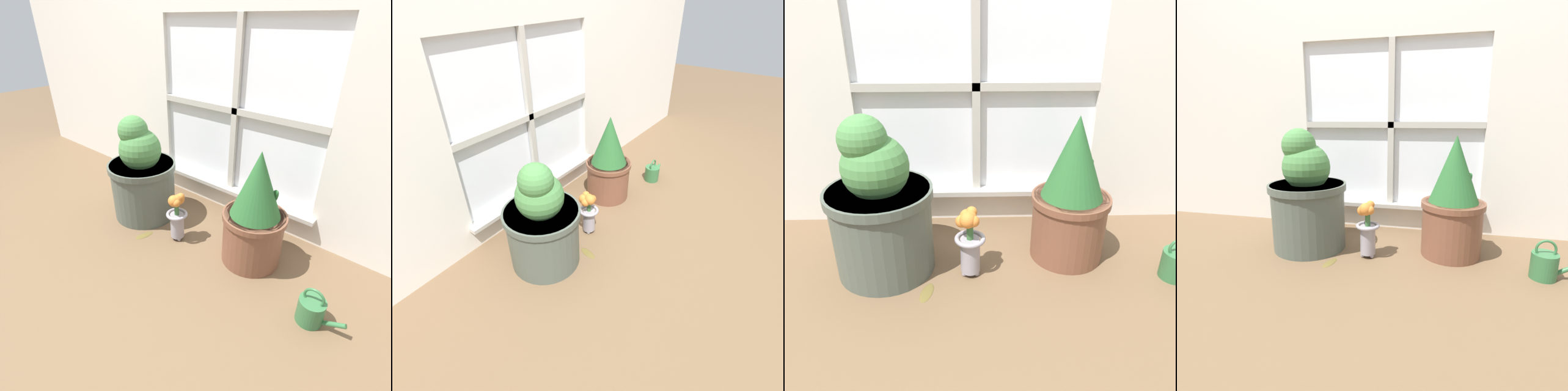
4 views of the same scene
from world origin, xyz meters
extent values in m
plane|color=brown|center=(0.00, 0.00, 0.00)|extent=(10.00, 10.00, 0.00)
cube|color=silver|center=(0.00, 0.62, 0.08)|extent=(1.08, 0.05, 0.17)
cube|color=white|center=(0.00, 0.63, 0.65)|extent=(1.08, 0.02, 0.96)
cube|color=#BCB7AD|center=(0.00, 0.60, 0.65)|extent=(0.04, 0.02, 0.96)
cube|color=#BCB7AD|center=(0.00, 0.60, 0.65)|extent=(1.08, 0.02, 0.04)
cube|color=#BCB7AD|center=(0.00, 0.57, 0.15)|extent=(1.14, 0.06, 0.02)
cylinder|color=#4C564C|center=(-0.37, 0.19, 0.18)|extent=(0.38, 0.38, 0.35)
cylinder|color=#4C564C|center=(-0.37, 0.19, 0.33)|extent=(0.41, 0.41, 0.04)
cylinder|color=#38281E|center=(-0.37, 0.19, 0.35)|extent=(0.35, 0.35, 0.01)
sphere|color=#477F42|center=(-0.37, 0.19, 0.44)|extent=(0.25, 0.25, 0.25)
sphere|color=#477F42|center=(-0.40, 0.18, 0.55)|extent=(0.17, 0.17, 0.17)
ellipsoid|color=#477F42|center=(-0.30, 0.18, 0.43)|extent=(0.06, 0.11, 0.17)
cylinder|color=brown|center=(0.37, 0.26, 0.14)|extent=(0.30, 0.30, 0.28)
cylinder|color=brown|center=(0.37, 0.26, 0.27)|extent=(0.32, 0.32, 0.03)
cylinder|color=#38281E|center=(0.37, 0.26, 0.27)|extent=(0.27, 0.27, 0.01)
cone|color=#28602D|center=(0.37, 0.26, 0.44)|extent=(0.24, 0.24, 0.33)
ellipsoid|color=#28602D|center=(0.42, 0.33, 0.36)|extent=(0.11, 0.10, 0.14)
sphere|color=#99939E|center=(-0.03, 0.16, 0.01)|extent=(0.02, 0.02, 0.02)
sphere|color=#99939E|center=(-0.06, 0.12, 0.01)|extent=(0.02, 0.02, 0.02)
sphere|color=#99939E|center=(-0.01, 0.12, 0.01)|extent=(0.02, 0.02, 0.02)
cylinder|color=#99939E|center=(-0.03, 0.14, 0.09)|extent=(0.08, 0.08, 0.15)
torus|color=#99939E|center=(-0.03, 0.14, 0.16)|extent=(0.12, 0.12, 0.02)
cylinder|color=#386633|center=(-0.03, 0.14, 0.20)|extent=(0.03, 0.03, 0.08)
sphere|color=orange|center=(-0.03, 0.14, 0.26)|extent=(0.05, 0.05, 0.05)
sphere|color=orange|center=(-0.03, 0.16, 0.27)|extent=(0.04, 0.04, 0.04)
sphere|color=orange|center=(-0.04, 0.17, 0.24)|extent=(0.06, 0.06, 0.06)
sphere|color=orange|center=(-0.06, 0.14, 0.24)|extent=(0.05, 0.05, 0.05)
sphere|color=orange|center=(-0.04, 0.12, 0.25)|extent=(0.06, 0.06, 0.06)
sphere|color=orange|center=(-0.02, 0.12, 0.25)|extent=(0.04, 0.04, 0.04)
cylinder|color=#336B3D|center=(0.76, 0.09, 0.06)|extent=(0.11, 0.11, 0.12)
cylinder|color=#336B3D|center=(0.86, 0.09, 0.05)|extent=(0.10, 0.02, 0.07)
torus|color=#336B3D|center=(0.76, 0.09, 0.13)|extent=(0.09, 0.01, 0.09)
ellipsoid|color=brown|center=(-0.20, 0.03, 0.00)|extent=(0.07, 0.12, 0.01)
camera|label=1|loc=(0.95, -0.85, 1.10)|focal=28.00mm
camera|label=2|loc=(-1.23, -0.72, 1.30)|focal=28.00mm
camera|label=3|loc=(-0.03, -1.09, 0.96)|focal=35.00mm
camera|label=4|loc=(0.30, -1.25, 0.67)|focal=28.00mm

